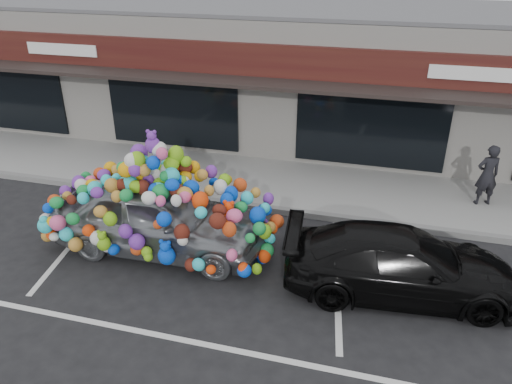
# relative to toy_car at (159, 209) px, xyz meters

# --- Properties ---
(ground) EXTENTS (90.00, 90.00, 0.00)m
(ground) POSITION_rel_toy_car_xyz_m (1.10, -0.29, -0.98)
(ground) COLOR black
(ground) RESTS_ON ground
(shop_building) EXTENTS (24.00, 7.20, 4.31)m
(shop_building) POSITION_rel_toy_car_xyz_m (1.10, 8.15, 1.18)
(shop_building) COLOR white
(shop_building) RESTS_ON ground
(sidewalk) EXTENTS (26.00, 3.00, 0.15)m
(sidewalk) POSITION_rel_toy_car_xyz_m (1.10, 3.71, -0.91)
(sidewalk) COLOR gray
(sidewalk) RESTS_ON ground
(kerb) EXTENTS (26.00, 0.18, 0.16)m
(kerb) POSITION_rel_toy_car_xyz_m (1.10, 2.21, -0.91)
(kerb) COLOR slate
(kerb) RESTS_ON ground
(parking_stripe_left) EXTENTS (0.73, 4.37, 0.01)m
(parking_stripe_left) POSITION_rel_toy_car_xyz_m (-2.10, -0.09, -0.98)
(parking_stripe_left) COLOR silver
(parking_stripe_left) RESTS_ON ground
(parking_stripe_mid) EXTENTS (0.73, 4.37, 0.01)m
(parking_stripe_mid) POSITION_rel_toy_car_xyz_m (3.90, -0.09, -0.98)
(parking_stripe_mid) COLOR silver
(parking_stripe_mid) RESTS_ON ground
(lane_line) EXTENTS (14.00, 0.12, 0.01)m
(lane_line) POSITION_rel_toy_car_xyz_m (3.10, -2.59, -0.98)
(lane_line) COLOR silver
(lane_line) RESTS_ON ground
(toy_car) EXTENTS (3.36, 4.99, 2.90)m
(toy_car) POSITION_rel_toy_car_xyz_m (0.00, 0.00, 0.00)
(toy_car) COLOR #92999C
(toy_car) RESTS_ON ground
(black_sedan) EXTENTS (2.28, 4.62, 1.29)m
(black_sedan) POSITION_rel_toy_car_xyz_m (5.09, -0.22, -0.34)
(black_sedan) COLOR black
(black_sedan) RESTS_ON ground
(pedestrian_a) EXTENTS (0.67, 0.55, 1.59)m
(pedestrian_a) POSITION_rel_toy_car_xyz_m (7.09, 3.80, -0.04)
(pedestrian_a) COLOR black
(pedestrian_a) RESTS_ON sidewalk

